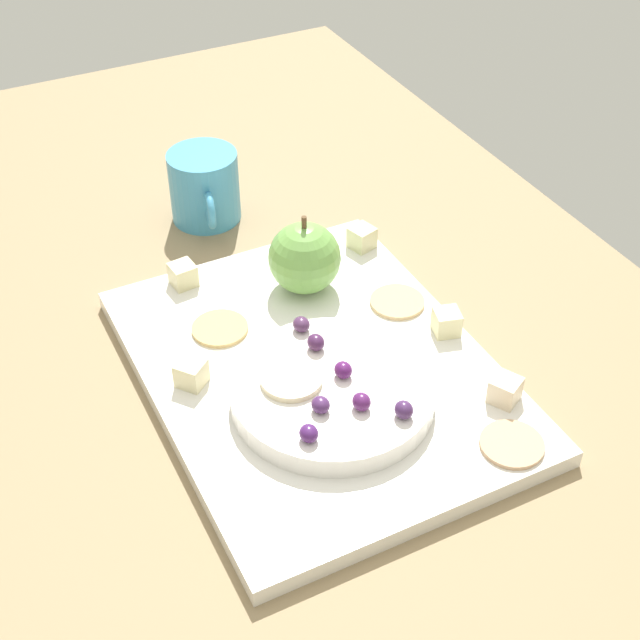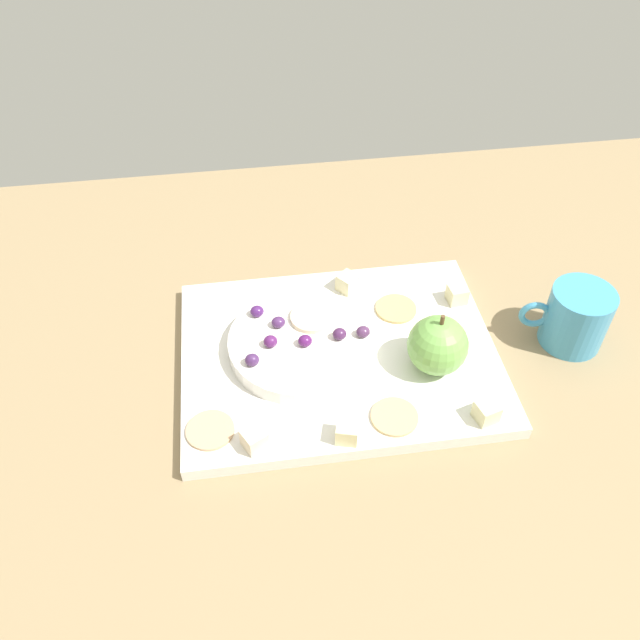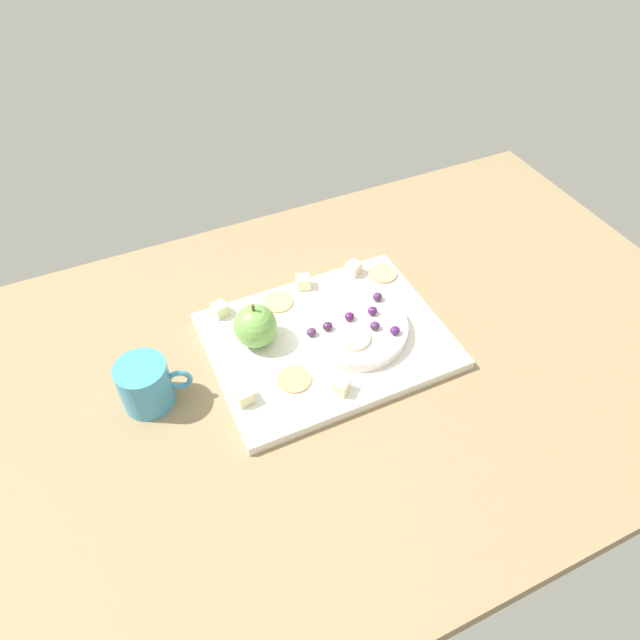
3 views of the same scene
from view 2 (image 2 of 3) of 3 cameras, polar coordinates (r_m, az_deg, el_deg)
The scene contains 22 objects.
table at distance 86.11cm, azimuth 3.12°, elevation -2.15°, with size 141.08×84.37×3.56cm, color #8D7653.
platter at distance 81.19cm, azimuth 1.66°, elevation -3.07°, with size 38.53×29.52×1.74cm, color silver.
serving_dish at distance 79.90cm, azimuth -1.68°, elevation -2.08°, with size 17.75×17.75×2.03cm, color white.
apple_whole at distance 77.40cm, azimuth 10.25°, elevation -2.19°, with size 7.18×7.18×7.18cm, color #6FAA4D.
apple_stem at distance 74.44cm, azimuth 10.65°, elevation 0.01°, with size 0.50×0.50×1.20cm, color brown.
cheese_cube_0 at distance 71.46cm, azimuth 2.39°, elevation -9.73°, with size 2.36×2.36×2.36cm, color beige.
cheese_cube_1 at distance 87.86cm, azimuth 11.89°, elevation 2.21°, with size 2.36×2.36×2.36cm, color beige.
cheese_cube_2 at distance 71.20cm, azimuth -5.76°, elevation -10.31°, with size 2.36×2.36×2.36cm, color beige.
cheese_cube_3 at distance 87.84cm, azimuth 2.70°, elevation 3.31°, with size 2.36×2.36×2.36cm, color beige.
cheese_cube_4 at distance 75.27cm, azimuth 14.35°, elevation -7.79°, with size 2.36×2.36×2.36cm, color beige.
cracker_0 at distance 74.26cm, azimuth 6.52°, elevation -8.40°, with size 5.36×5.36×0.40cm, color tan.
cracker_1 at distance 85.96cm, azimuth 6.65°, elevation 0.99°, with size 5.36×5.36×0.40cm, color tan.
cracker_2 at distance 73.72cm, azimuth -9.57°, elevation -9.47°, with size 5.36×5.36×0.40cm, color tan.
grape_0 at distance 77.84cm, azimuth -1.32°, elevation -1.82°, with size 1.70×1.53×1.44cm, color #521A59.
grape_1 at distance 78.59cm, azimuth 1.72°, elevation -1.23°, with size 1.70×1.53×1.49cm, color #46224A.
grape_2 at distance 81.78cm, azimuth -5.52°, elevation 0.77°, with size 1.70×1.53×1.41cm, color #481F5F.
grape_3 at distance 79.01cm, azimuth 3.44°, elevation -1.06°, with size 1.70×1.53×1.36cm, color #4E2C52.
grape_4 at distance 76.12cm, azimuth -5.96°, elevation -3.49°, with size 1.70×1.53×1.51cm, color #452755.
grape_5 at distance 80.21cm, azimuth -3.66°, elevation -0.19°, with size 1.70×1.53×1.37cm, color #4A2759.
grape_6 at distance 77.94cm, azimuth -4.35°, elevation -1.87°, with size 1.70×1.53×1.49cm, color #521E59.
apple_slice_0 at distance 81.06cm, azimuth -0.70°, elevation 0.13°, with size 5.36×5.36×0.60cm, color beige.
cup at distance 87.26cm, azimuth 21.43°, elevation 0.22°, with size 10.89×7.80×8.09cm.
Camera 2 is at (-13.00, -57.33, 64.70)cm, focal length 36.63 mm.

